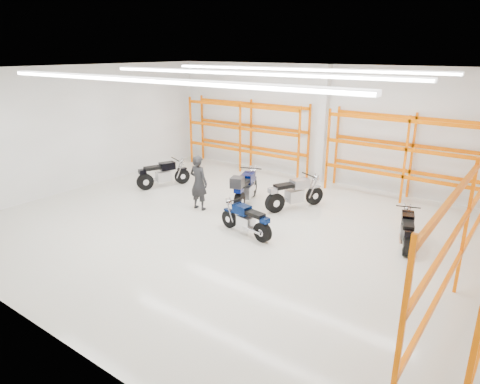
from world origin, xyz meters
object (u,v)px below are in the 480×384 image
Objects in this scene: motorcycle_back_c at (293,194)px; structural_column at (323,125)px; standing_man at (199,183)px; motorcycle_main at (247,221)px; motorcycle_back_a at (161,175)px; motorcycle_back_b at (245,189)px; motorcycle_back_d at (407,231)px.

motorcycle_back_c is 0.46× the size of structural_column.
motorcycle_main is at bearing 160.16° from standing_man.
structural_column is (-0.69, 3.42, 1.74)m from motorcycle_back_c.
motorcycle_back_a is 0.86× the size of motorcycle_back_b.
motorcycle_back_a is 1.11× the size of standing_man.
motorcycle_back_d is at bearing 26.82° from motorcycle_main.
motorcycle_back_a is 0.45× the size of structural_column.
motorcycle_back_a is at bearing -21.02° from standing_man.
motorcycle_back_a is at bearing -178.75° from motorcycle_back_d.
motorcycle_main is at bearing -52.50° from motorcycle_back_b.
structural_column is (1.79, 5.23, 1.35)m from standing_man.
standing_man is 5.69m from structural_column.
motorcycle_back_d is at bearing 1.25° from motorcycle_back_a.
motorcycle_back_b reaches higher than motorcycle_main.
motorcycle_back_a reaches higher than motorcycle_main.
motorcycle_back_b is 1.14× the size of motorcycle_back_c.
standing_man is 0.40× the size of structural_column.
structural_column is at bearing 43.64° from motorcycle_back_a.
standing_man is at bearing -108.89° from structural_column.
standing_man is at bearing -18.90° from motorcycle_back_a.
standing_man reaches higher than motorcycle_back_b.
motorcycle_back_a is at bearing -177.26° from motorcycle_back_b.
standing_man is (-2.51, 0.80, 0.46)m from motorcycle_main.
motorcycle_back_a is 6.48m from structural_column.
motorcycle_main is 1.02× the size of motorcycle_back_d.
motorcycle_back_c is at bearing 25.97° from motorcycle_back_b.
motorcycle_main is 0.92× the size of motorcycle_back_c.
motorcycle_back_b is at bearing -154.03° from motorcycle_back_c.
motorcycle_back_c is 3.09m from standing_man.
motorcycle_back_c is at bearing 9.61° from motorcycle_back_a.
structural_column is (0.75, 4.12, 1.66)m from motorcycle_back_b.
motorcycle_back_c is at bearing -78.65° from structural_column.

